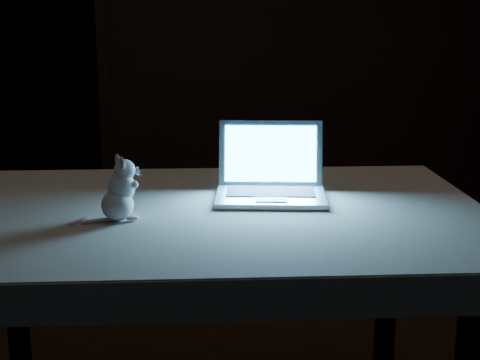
{
  "coord_description": "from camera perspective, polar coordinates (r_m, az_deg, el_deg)",
  "views": [
    {
      "loc": [
        -0.51,
        -2.48,
        1.37
      ],
      "look_at": [
        -0.17,
        -0.54,
        0.9
      ],
      "focal_mm": 52.0,
      "sensor_mm": 36.0,
      "label": 1
    }
  ],
  "objects": [
    {
      "name": "laptop",
      "position": [
        2.06,
        2.57,
        1.34
      ],
      "size": [
        0.38,
        0.35,
        0.22
      ],
      "primitive_type": null,
      "rotation": [
        0.0,
        0.0,
        -0.2
      ],
      "color": "#B1B1B6",
      "rests_on": "tablecloth"
    },
    {
      "name": "doorway",
      "position": [
        5.03,
        -16.83,
        9.37
      ],
      "size": [
        1.06,
        0.36,
        2.13
      ],
      "primitive_type": null,
      "color": "black",
      "rests_on": "back_wall"
    },
    {
      "name": "back_wall",
      "position": [
        5.01,
        -4.14,
        12.57
      ],
      "size": [
        4.5,
        0.04,
        2.6
      ],
      "primitive_type": "cube",
      "color": "black",
      "rests_on": "ground"
    },
    {
      "name": "plush_mouse",
      "position": [
        1.89,
        -10.08,
        -0.71
      ],
      "size": [
        0.14,
        0.14,
        0.18
      ],
      "primitive_type": null,
      "rotation": [
        0.0,
        0.0,
        -0.1
      ],
      "color": "silver",
      "rests_on": "tablecloth"
    },
    {
      "name": "tablecloth",
      "position": [
        1.97,
        -4.67,
        -4.06
      ],
      "size": [
        1.73,
        1.23,
        0.09
      ],
      "primitive_type": null,
      "rotation": [
        0.0,
        0.0,
        -0.1
      ],
      "color": "beige",
      "rests_on": "table"
    },
    {
      "name": "table",
      "position": [
        2.14,
        -2.9,
        -13.19
      ],
      "size": [
        1.64,
        1.16,
        0.82
      ],
      "primitive_type": null,
      "rotation": [
        0.0,
        0.0,
        -0.12
      ],
      "color": "black",
      "rests_on": "floor"
    }
  ]
}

